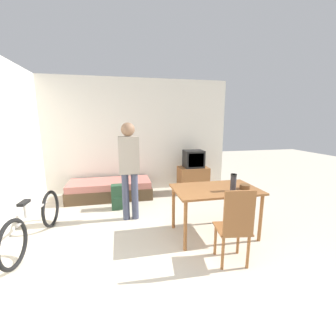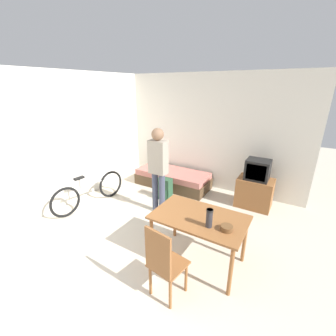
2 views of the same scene
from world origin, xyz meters
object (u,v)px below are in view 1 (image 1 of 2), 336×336
backpack (119,197)px  daybed (110,189)px  tv (193,174)px  dining_table (215,194)px  person_standing (129,164)px  thermos_flask (233,182)px  mate_bowl (245,187)px  bicycle (35,223)px  wooden_chair (235,225)px

backpack → daybed: bearing=106.0°
tv → backpack: 1.91m
daybed → tv: (1.97, -0.00, 0.25)m
tv → dining_table: bearing=-99.7°
tv → person_standing: bearing=-142.3°
person_standing → thermos_flask: (1.42, -0.99, -0.12)m
daybed → person_standing: bearing=-72.2°
backpack → dining_table: bearing=-43.9°
dining_table → mate_bowl: size_ratio=8.40×
dining_table → mate_bowl: bearing=-15.8°
tv → person_standing: (-1.58, -1.22, 0.55)m
daybed → person_standing: 1.51m
dining_table → bicycle: (-2.60, 0.30, -0.34)m
daybed → backpack: backpack is taller
tv → bicycle: bearing=-149.2°
dining_table → thermos_flask: bearing=-38.6°
daybed → bicycle: size_ratio=1.09×
thermos_flask → mate_bowl: thermos_flask is taller
daybed → mate_bowl: 3.03m
wooden_chair → mate_bowl: 0.86m
person_standing → bicycle: bearing=-158.5°
dining_table → wooden_chair: bearing=-96.7°
wooden_chair → bicycle: 2.74m
thermos_flask → mate_bowl: 0.24m
wooden_chair → thermos_flask: bearing=65.1°
person_standing → mate_bowl: 1.91m
tv → mate_bowl: (0.06, -2.17, 0.33)m
daybed → wooden_chair: 3.24m
person_standing → backpack: (-0.19, 0.53, -0.75)m
daybed → backpack: (0.20, -0.69, 0.05)m
backpack → person_standing: bearing=-70.1°
dining_table → bicycle: bearing=173.5°
dining_table → wooden_chair: wooden_chair is taller
tv → backpack: (-1.77, -0.69, -0.20)m
daybed → bicycle: bearing=-119.1°
bicycle → backpack: bicycle is taller
tv → wooden_chair: size_ratio=1.05×
dining_table → person_standing: bearing=145.7°
dining_table → backpack: bearing=136.1°
wooden_chair → bicycle: size_ratio=0.59×
daybed → mate_bowl: bearing=-47.0°
dining_table → wooden_chair: 0.79m
bicycle → backpack: (1.18, 1.07, -0.07)m
wooden_chair → thermos_flask: 0.76m
bicycle → mate_bowl: (3.01, -0.41, 0.46)m
tv → dining_table: size_ratio=0.82×
person_standing → backpack: size_ratio=3.46×
wooden_chair → backpack: bearing=121.8°
wooden_chair → dining_table: bearing=83.3°
thermos_flask → dining_table: bearing=141.4°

